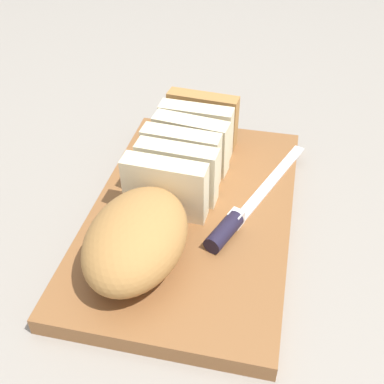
{
  "coord_description": "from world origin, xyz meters",
  "views": [
    {
      "loc": [
        -0.52,
        -0.1,
        0.48
      ],
      "look_at": [
        0.0,
        0.0,
        0.05
      ],
      "focal_mm": 45.28,
      "sensor_mm": 36.0,
      "label": 1
    }
  ],
  "objects": [
    {
      "name": "crumb_near_loaf",
      "position": [
        -0.01,
        0.02,
        0.03
      ],
      "size": [
        0.01,
        0.01,
        0.01
      ],
      "primitive_type": "sphere",
      "color": "tan",
      "rests_on": "cutting_board"
    },
    {
      "name": "bread_loaf",
      "position": [
        -0.02,
        0.04,
        0.07
      ],
      "size": [
        0.41,
        0.16,
        0.09
      ],
      "rotation": [
        0.0,
        0.0,
        -0.13
      ],
      "color": "#A8753D",
      "rests_on": "cutting_board"
    },
    {
      "name": "crumb_near_knife",
      "position": [
        0.01,
        -0.01,
        0.03
      ],
      "size": [
        0.01,
        0.01,
        0.01
      ],
      "primitive_type": "sphere",
      "color": "tan",
      "rests_on": "cutting_board"
    },
    {
      "name": "ground_plane",
      "position": [
        0.0,
        0.0,
        0.0
      ],
      "size": [
        3.0,
        3.0,
        0.0
      ],
      "primitive_type": "plane",
      "color": "gray"
    },
    {
      "name": "cutting_board",
      "position": [
        0.0,
        0.0,
        0.01
      ],
      "size": [
        0.47,
        0.3,
        0.02
      ],
      "primitive_type": "cube",
      "rotation": [
        0.0,
        0.0,
        -0.03
      ],
      "color": "brown",
      "rests_on": "ground_plane"
    },
    {
      "name": "crumb_stray_left",
      "position": [
        -0.07,
        -0.03,
        0.03
      ],
      "size": [
        0.0,
        0.0,
        0.0
      ],
      "primitive_type": "sphere",
      "color": "tan",
      "rests_on": "cutting_board"
    },
    {
      "name": "bread_knife",
      "position": [
        -0.02,
        -0.07,
        0.03
      ],
      "size": [
        0.28,
        0.13,
        0.02
      ],
      "rotation": [
        0.0,
        0.0,
        -0.39
      ],
      "color": "silver",
      "rests_on": "cutting_board"
    }
  ]
}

